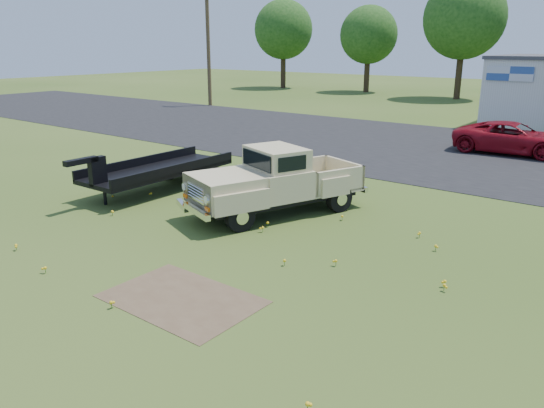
% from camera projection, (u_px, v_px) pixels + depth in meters
% --- Properties ---
extents(ground, '(140.00, 140.00, 0.00)m').
position_uv_depth(ground, '(228.00, 240.00, 13.53)').
color(ground, '#354E19').
rests_on(ground, ground).
extents(asphalt_lot, '(90.00, 14.00, 0.02)m').
position_uv_depth(asphalt_lot, '(444.00, 150.00, 24.88)').
color(asphalt_lot, black).
rests_on(asphalt_lot, ground).
extents(dirt_patch_a, '(3.00, 2.00, 0.01)m').
position_uv_depth(dirt_patch_a, '(182.00, 299.00, 10.38)').
color(dirt_patch_a, brown).
rests_on(dirt_patch_a, ground).
extents(dirt_patch_b, '(2.20, 1.60, 0.01)m').
position_uv_depth(dirt_patch_b, '(255.00, 197.00, 17.35)').
color(dirt_patch_b, brown).
rests_on(dirt_patch_b, ground).
extents(utility_pole_west, '(1.60, 0.30, 9.00)m').
position_uv_depth(utility_pole_west, '(208.00, 46.00, 41.74)').
color(utility_pole_west, '#4C3923').
rests_on(utility_pole_west, ground).
extents(treeline_a, '(6.40, 6.40, 9.52)m').
position_uv_depth(treeline_a, '(283.00, 30.00, 58.38)').
color(treeline_a, '#352618').
rests_on(treeline_a, ground).
extents(treeline_b, '(5.76, 5.76, 8.57)m').
position_uv_depth(treeline_b, '(369.00, 35.00, 53.46)').
color(treeline_b, '#352618').
rests_on(treeline_b, ground).
extents(treeline_c, '(7.04, 7.04, 10.47)m').
position_uv_depth(treeline_c, '(464.00, 18.00, 46.09)').
color(treeline_c, '#352618').
rests_on(treeline_c, ground).
extents(vintage_pickup_truck, '(3.91, 5.85, 1.98)m').
position_uv_depth(vintage_pickup_truck, '(277.00, 181.00, 15.39)').
color(vintage_pickup_truck, '#CCB388').
rests_on(vintage_pickup_truck, ground).
extents(flatbed_trailer, '(2.00, 5.84, 1.59)m').
position_uv_depth(flatbed_trailer, '(158.00, 167.00, 17.95)').
color(flatbed_trailer, black).
rests_on(flatbed_trailer, ground).
extents(red_pickup, '(5.20, 2.64, 1.41)m').
position_uv_depth(red_pickup, '(513.00, 138.00, 23.93)').
color(red_pickup, maroon).
rests_on(red_pickup, ground).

